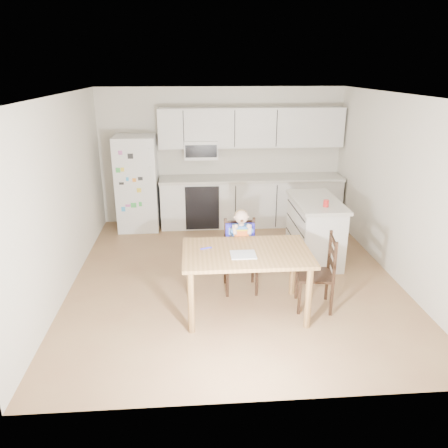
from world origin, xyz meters
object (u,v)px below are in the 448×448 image
dining_table (246,260)px  chair_booster (241,241)px  refrigerator (137,183)px  chair_side (323,268)px  red_cup (326,203)px  kitchen_island (314,229)px

dining_table → chair_booster: chair_booster is taller
refrigerator → chair_side: 4.00m
refrigerator → chair_side: refrigerator is taller
chair_booster → dining_table: bearing=-89.8°
refrigerator → dining_table: size_ratio=1.14×
refrigerator → red_cup: refrigerator is taller
kitchen_island → dining_table: size_ratio=0.86×
refrigerator → red_cup: (2.88, -1.94, 0.15)m
chair_side → refrigerator: bearing=-132.0°
refrigerator → chair_booster: 2.96m
kitchen_island → red_cup: (0.04, -0.34, 0.52)m
dining_table → refrigerator: bearing=117.2°
kitchen_island → red_cup: size_ratio=12.94×
refrigerator → dining_table: bearing=-62.8°
chair_booster → chair_side: size_ratio=1.18×
refrigerator → dining_table: (1.60, -3.11, -0.16)m
refrigerator → chair_booster: refrigerator is taller
red_cup → chair_side: bearing=-106.7°
dining_table → chair_side: bearing=2.2°
refrigerator → kitchen_island: size_ratio=1.33×
refrigerator → chair_booster: bearing=-57.3°
dining_table → chair_side: (0.94, 0.04, -0.16)m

